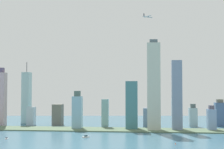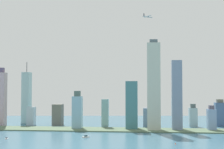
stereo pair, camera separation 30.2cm
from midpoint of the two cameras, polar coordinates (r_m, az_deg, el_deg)
The scene contains 18 objects.
waterfront_pier at distance 668.59m, azimuth 1.60°, elevation -9.62°, with size 720.38×64.50×2.09m, color #536A4E.
skyscraper_0 at distance 659.52m, azimuth 7.30°, elevation -2.01°, with size 26.41×18.41×183.15m.
skyscraper_1 at distance 746.10m, azimuth 13.97°, elevation -7.13°, with size 17.51×18.63×50.36m.
skyscraper_2 at distance 686.44m, azimuth -6.10°, elevation -6.47°, with size 19.99×17.02×79.33m.
skyscraper_4 at distance 690.14m, azimuth 16.98°, elevation -7.46°, with size 16.12×20.25×50.53m.
skyscraper_5 at distance 763.90m, azimuth -9.47°, elevation -6.94°, with size 21.73×24.03×48.12m.
skyscraper_6 at distance 772.11m, azimuth -13.96°, elevation -7.08°, with size 16.59×17.34×42.13m.
skyscraper_7 at distance 780.83m, azimuth -19.00°, elevation -3.94°, with size 25.98×17.35×131.27m.
skyscraper_8 at distance 710.68m, azimuth -1.21°, elevation -6.79°, with size 14.56×15.23×61.22m.
skyscraper_9 at distance 675.58m, azimuth 3.45°, elevation -5.40°, with size 24.27×23.47×99.40m.
skyscraper_10 at distance 821.14m, azimuth -14.74°, elevation -3.93°, with size 18.33×22.75×148.51m.
skyscraper_11 at distance 718.64m, azimuth 5.97°, elevation -7.51°, with size 12.71×26.15×41.69m.
skyscraper_12 at distance 674.58m, azimuth 11.24°, elevation -3.58°, with size 20.41×20.86×141.45m.
skyscraper_13 at distance 775.81m, azimuth 18.33°, elevation -6.51°, with size 22.69×20.91×60.03m.
boat_0 at distance 583.18m, azimuth -17.98°, elevation -10.58°, with size 7.90×12.82×3.01m.
boat_2 at distance 572.24m, azimuth -4.61°, elevation -10.79°, with size 11.50×11.32×9.35m.
channel_buoy_1 at distance 515.26m, azimuth 11.01°, elevation -11.74°, with size 1.71×1.71×2.55m, color #E54C19.
airplane at distance 717.30m, azimuth 6.26°, elevation 10.01°, with size 21.80×20.14×7.51m.
Camera 1 is at (49.41, -199.55, 85.84)m, focal length 52.29 mm.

